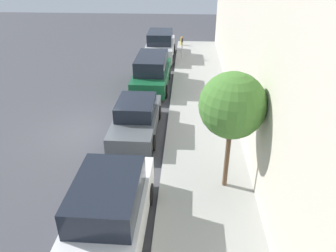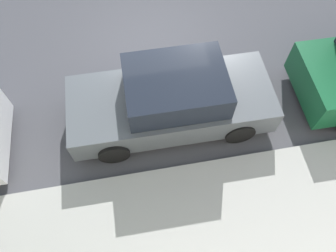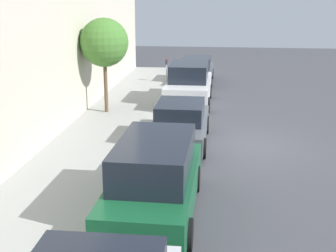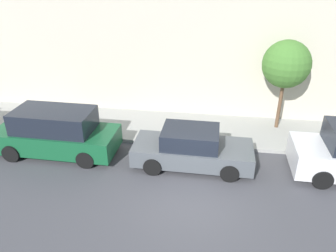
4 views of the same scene
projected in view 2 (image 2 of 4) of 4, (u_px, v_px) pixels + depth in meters
ground_plane at (152, 50)px, 8.87m from camera, size 60.00×60.00×0.00m
sidewalk at (192, 243)px, 6.37m from camera, size 3.20×32.00×0.15m
parked_sedan_third at (172, 100)px, 7.22m from camera, size 1.92×4.52×1.54m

